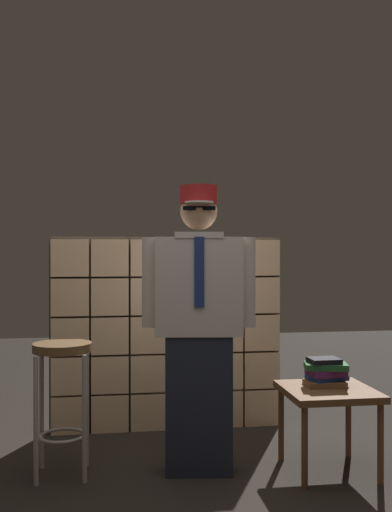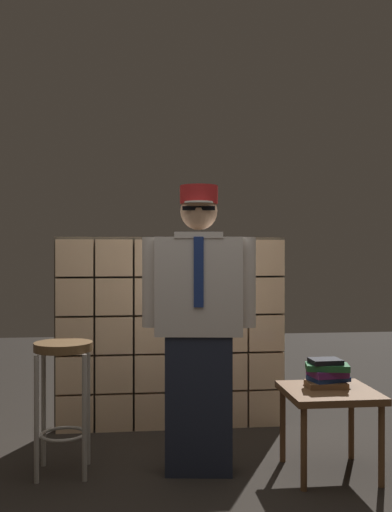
# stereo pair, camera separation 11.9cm
# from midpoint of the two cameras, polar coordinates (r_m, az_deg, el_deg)

# --- Properties ---
(ground_plane) EXTENTS (12.00, 12.00, 0.00)m
(ground_plane) POSITION_cam_midpoint_polar(r_m,az_deg,el_deg) (3.28, 0.36, -22.84)
(ground_plane) COLOR black
(glass_block_wall) EXTENTS (1.71, 0.10, 1.43)m
(glass_block_wall) POSITION_cam_midpoint_polar(r_m,az_deg,el_deg) (4.28, -1.58, -7.70)
(glass_block_wall) COLOR #E0B78C
(glass_block_wall) RESTS_ON ground
(standing_person) EXTENTS (0.68, 0.31, 1.68)m
(standing_person) POSITION_cam_midpoint_polar(r_m,az_deg,el_deg) (3.41, 1.29, -6.63)
(standing_person) COLOR #1E2333
(standing_person) RESTS_ON ground
(bar_stool) EXTENTS (0.34, 0.34, 0.77)m
(bar_stool) POSITION_cam_midpoint_polar(r_m,az_deg,el_deg) (3.52, -12.01, -11.48)
(bar_stool) COLOR brown
(bar_stool) RESTS_ON ground
(side_table) EXTENTS (0.52, 0.52, 0.49)m
(side_table) POSITION_cam_midpoint_polar(r_m,az_deg,el_deg) (3.57, 13.98, -13.64)
(side_table) COLOR brown
(side_table) RESTS_ON ground
(book_stack) EXTENTS (0.28, 0.22, 0.17)m
(book_stack) POSITION_cam_midpoint_polar(r_m,az_deg,el_deg) (3.60, 13.75, -11.20)
(book_stack) COLOR brown
(book_stack) RESTS_ON side_table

